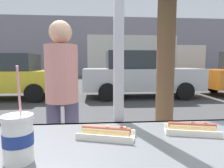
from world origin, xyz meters
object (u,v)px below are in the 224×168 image
object	(u,v)px
parked_car_silver	(140,74)
box_truck	(141,59)
hotdog_tray_near	(192,129)
pedestrian	(62,92)
soda_cup_right	(18,138)
hotdog_tray_far	(106,133)
parked_car_yellow	(1,76)

from	to	relation	value
parked_car_silver	box_truck	world-z (taller)	box_truck
hotdog_tray_near	box_truck	world-z (taller)	box_truck
box_truck	pedestrian	distance (m)	10.69
parked_car_silver	box_truck	distance (m)	4.58
soda_cup_right	box_truck	xyz separation A→B (m)	(3.12, 11.55, 0.48)
box_truck	pedestrian	xyz separation A→B (m)	(-3.20, -10.18, -0.53)
parked_car_silver	box_truck	xyz separation A→B (m)	(1.08, 4.40, 0.67)
hotdog_tray_far	pedestrian	distance (m)	1.24
parked_car_yellow	parked_car_silver	world-z (taller)	parked_car_silver
hotdog_tray_near	parked_car_silver	distance (m)	7.08
hotdog_tray_far	parked_car_yellow	size ratio (longest dim) A/B	0.06
hotdog_tray_far	parked_car_silver	distance (m)	7.18
hotdog_tray_far	hotdog_tray_near	bearing A→B (deg)	2.84
box_truck	parked_car_silver	bearing A→B (deg)	-103.76
hotdog_tray_far	parked_car_silver	bearing A→B (deg)	75.88
hotdog_tray_near	hotdog_tray_far	size ratio (longest dim) A/B	0.96
parked_car_yellow	box_truck	world-z (taller)	box_truck
parked_car_silver	pedestrian	bearing A→B (deg)	-110.13
soda_cup_right	pedestrian	xyz separation A→B (m)	(-0.08, 1.37, -0.05)
soda_cup_right	hotdog_tray_far	bearing A→B (deg)	32.38
hotdog_tray_near	parked_car_yellow	xyz separation A→B (m)	(-3.88, 6.95, -0.18)
soda_cup_right	hotdog_tray_near	bearing A→B (deg)	16.73
box_truck	hotdog_tray_near	bearing A→B (deg)	-102.14
hotdog_tray_near	box_truck	bearing A→B (deg)	77.86
hotdog_tray_near	hotdog_tray_far	distance (m)	0.39
parked_car_silver	hotdog_tray_near	bearing A→B (deg)	-101.10
box_truck	pedestrian	bearing A→B (deg)	-107.43
parked_car_silver	parked_car_yellow	bearing A→B (deg)	180.00
parked_car_silver	pedestrian	world-z (taller)	parked_car_silver
hotdog_tray_near	box_truck	xyz separation A→B (m)	(2.44, 11.35, 0.54)
parked_car_silver	pedestrian	distance (m)	6.16
soda_cup_right	hotdog_tray_near	distance (m)	0.72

